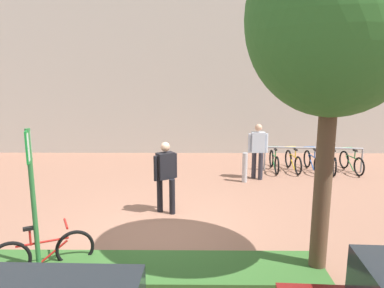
{
  "coord_description": "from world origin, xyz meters",
  "views": [
    {
      "loc": [
        0.67,
        -7.63,
        3.44
      ],
      "look_at": [
        0.58,
        2.27,
        1.39
      ],
      "focal_mm": 35.28,
      "sensor_mm": 36.0,
      "label": 1
    }
  ],
  "objects_px": {
    "bollard_steel": "(245,168)",
    "person_suited_navy": "(166,173)",
    "parking_sign_post": "(32,182)",
    "person_shirt_white": "(258,148)",
    "bike_at_sign": "(44,253)",
    "tree_sidewalk": "(335,20)",
    "bike_rack_cluster": "(312,161)"
  },
  "relations": [
    {
      "from": "bollard_steel",
      "to": "person_suited_navy",
      "type": "relative_size",
      "value": 0.52
    },
    {
      "from": "parking_sign_post",
      "to": "person_suited_navy",
      "type": "relative_size",
      "value": 1.45
    },
    {
      "from": "bike_at_sign",
      "to": "person_shirt_white",
      "type": "bearing_deg",
      "value": 50.76
    },
    {
      "from": "bike_rack_cluster",
      "to": "person_shirt_white",
      "type": "bearing_deg",
      "value": -156.35
    },
    {
      "from": "parking_sign_post",
      "to": "bollard_steel",
      "type": "xyz_separation_m",
      "value": [
        4.11,
        5.2,
        -1.17
      ]
    },
    {
      "from": "bike_rack_cluster",
      "to": "person_shirt_white",
      "type": "distance_m",
      "value": 2.25
    },
    {
      "from": "bike_at_sign",
      "to": "person_shirt_white",
      "type": "height_order",
      "value": "person_shirt_white"
    },
    {
      "from": "tree_sidewalk",
      "to": "parking_sign_post",
      "type": "relative_size",
      "value": 2.25
    },
    {
      "from": "parking_sign_post",
      "to": "person_shirt_white",
      "type": "height_order",
      "value": "parking_sign_post"
    },
    {
      "from": "person_suited_navy",
      "to": "bike_rack_cluster",
      "type": "bearing_deg",
      "value": 38.52
    },
    {
      "from": "tree_sidewalk",
      "to": "bike_at_sign",
      "type": "height_order",
      "value": "tree_sidewalk"
    },
    {
      "from": "tree_sidewalk",
      "to": "bollard_steel",
      "type": "bearing_deg",
      "value": 96.25
    },
    {
      "from": "parking_sign_post",
      "to": "bike_rack_cluster",
      "type": "bearing_deg",
      "value": 44.51
    },
    {
      "from": "person_suited_navy",
      "to": "bike_at_sign",
      "type": "bearing_deg",
      "value": -124.66
    },
    {
      "from": "tree_sidewalk",
      "to": "bike_at_sign",
      "type": "relative_size",
      "value": 3.61
    },
    {
      "from": "tree_sidewalk",
      "to": "parking_sign_post",
      "type": "distance_m",
      "value": 5.28
    },
    {
      "from": "bollard_steel",
      "to": "tree_sidewalk",
      "type": "bearing_deg",
      "value": -83.75
    },
    {
      "from": "parking_sign_post",
      "to": "person_shirt_white",
      "type": "relative_size",
      "value": 1.45
    },
    {
      "from": "bike_at_sign",
      "to": "person_shirt_white",
      "type": "distance_m",
      "value": 7.09
    },
    {
      "from": "person_shirt_white",
      "to": "parking_sign_post",
      "type": "bearing_deg",
      "value": -129.33
    },
    {
      "from": "parking_sign_post",
      "to": "bike_rack_cluster",
      "type": "xyz_separation_m",
      "value": [
        6.51,
        6.4,
        -1.28
      ]
    },
    {
      "from": "person_shirt_white",
      "to": "person_suited_navy",
      "type": "bearing_deg",
      "value": -133.15
    },
    {
      "from": "bike_rack_cluster",
      "to": "person_suited_navy",
      "type": "height_order",
      "value": "person_suited_navy"
    },
    {
      "from": "parking_sign_post",
      "to": "bike_at_sign",
      "type": "bearing_deg",
      "value": 43.53
    },
    {
      "from": "tree_sidewalk",
      "to": "parking_sign_post",
      "type": "bearing_deg",
      "value": -179.31
    },
    {
      "from": "person_suited_navy",
      "to": "person_shirt_white",
      "type": "bearing_deg",
      "value": 46.85
    },
    {
      "from": "parking_sign_post",
      "to": "bike_at_sign",
      "type": "xyz_separation_m",
      "value": [
        0.07,
        0.06,
        -1.28
      ]
    },
    {
      "from": "bike_rack_cluster",
      "to": "person_suited_navy",
      "type": "xyz_separation_m",
      "value": [
        -4.58,
        -3.65,
        0.64
      ]
    },
    {
      "from": "bike_rack_cluster",
      "to": "bollard_steel",
      "type": "distance_m",
      "value": 2.69
    },
    {
      "from": "bike_at_sign",
      "to": "bollard_steel",
      "type": "bearing_deg",
      "value": 51.82
    },
    {
      "from": "tree_sidewalk",
      "to": "person_suited_navy",
      "type": "distance_m",
      "value": 4.95
    },
    {
      "from": "bollard_steel",
      "to": "person_suited_navy",
      "type": "xyz_separation_m",
      "value": [
        -2.18,
        -2.45,
        0.53
      ]
    }
  ]
}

